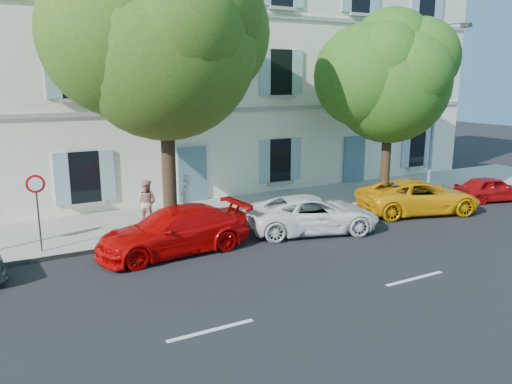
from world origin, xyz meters
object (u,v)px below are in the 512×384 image
road_sign (37,197)px  car_red_coupe (174,231)px  pedestrian_b (146,202)px  car_white_coupe (313,214)px  tree_right (390,83)px  street_lamp (437,101)px  pedestrian_a (186,198)px  car_yellow_supercar (419,196)px  car_red_hatchback (491,189)px  tree_left (164,47)px

road_sign → car_red_coupe: bearing=-23.4°
pedestrian_b → road_sign: bearing=62.0°
road_sign → pedestrian_b: (3.66, 1.29, -0.89)m
car_white_coupe → pedestrian_b: pedestrian_b is taller
tree_right → street_lamp: (2.18, -0.66, -0.76)m
road_sign → pedestrian_a: road_sign is taller
car_red_coupe → car_white_coupe: bearing=82.7°
car_white_coupe → street_lamp: bearing=-62.0°
car_yellow_supercar → tree_right: bearing=13.2°
street_lamp → car_red_coupe: bearing=-174.2°
car_white_coupe → tree_right: size_ratio=0.60×
pedestrian_a → street_lamp: bearing=129.6°
street_lamp → car_yellow_supercar: bearing=-147.3°
car_red_hatchback → street_lamp: bearing=69.0°
pedestrian_a → pedestrian_b: (-1.40, 0.31, -0.05)m
tree_right → street_lamp: tree_right is taller
car_red_coupe → car_yellow_supercar: size_ratio=0.99×
tree_right → car_red_hatchback: bearing=-27.4°
car_red_coupe → tree_right: (10.38, 1.94, 4.42)m
car_yellow_supercar → tree_right: 4.92m
car_yellow_supercar → pedestrian_a: bearing=88.8°
car_yellow_supercar → tree_left: 11.40m
tree_left → street_lamp: 12.09m
car_red_coupe → tree_right: 11.45m
car_white_coupe → car_yellow_supercar: (5.24, 0.09, 0.03)m
car_red_hatchback → car_red_coupe: bearing=104.6°
car_red_hatchback → pedestrian_b: pedestrian_b is taller
tree_right → pedestrian_a: size_ratio=4.40×
car_red_coupe → tree_right: tree_right is taller
road_sign → car_white_coupe: bearing=-12.0°
car_red_hatchback → road_sign: road_sign is taller
tree_left → road_sign: size_ratio=4.02×
car_white_coupe → tree_right: tree_right is taller
car_red_coupe → car_white_coupe: (5.03, -0.27, -0.05)m
car_red_coupe → road_sign: bearing=-117.6°
car_red_hatchback → pedestrian_b: 14.99m
street_lamp → pedestrian_b: bearing=172.8°
road_sign → car_yellow_supercar: bearing=-7.2°
street_lamp → pedestrian_b: size_ratio=4.49×
pedestrian_b → car_red_hatchback: bearing=-149.6°
pedestrian_a → car_yellow_supercar: bearing=119.0°
car_white_coupe → car_yellow_supercar: bearing=-72.7°
car_red_coupe → car_red_hatchback: bearing=84.7°
road_sign → street_lamp: size_ratio=0.32×
pedestrian_b → car_white_coupe: bearing=-169.5°
car_yellow_supercar → pedestrian_a: (-8.88, 2.76, 0.35)m
tree_left → pedestrian_a: (0.73, 0.34, -5.28)m
tree_right → pedestrian_b: tree_right is taller
tree_left → road_sign: 6.24m
tree_right → car_red_coupe: bearing=-169.4°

